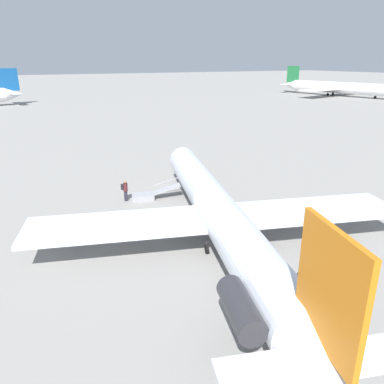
{
  "coord_description": "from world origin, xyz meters",
  "views": [
    {
      "loc": [
        -19.13,
        11.73,
        10.88
      ],
      "look_at": [
        3.76,
        -0.3,
        1.71
      ],
      "focal_mm": 35.0,
      "sensor_mm": 36.0,
      "label": 1
    }
  ],
  "objects_px": {
    "boarding_stairs": "(148,195)",
    "passenger": "(125,189)",
    "airplane_main": "(219,212)",
    "airplane_far_right": "(339,87)"
  },
  "relations": [
    {
      "from": "airplane_main",
      "to": "passenger",
      "type": "relative_size",
      "value": 17.18
    },
    {
      "from": "airplane_far_right",
      "to": "passenger",
      "type": "distance_m",
      "value": 106.41
    },
    {
      "from": "boarding_stairs",
      "to": "passenger",
      "type": "distance_m",
      "value": 1.93
    },
    {
      "from": "airplane_main",
      "to": "airplane_far_right",
      "type": "distance_m",
      "value": 109.56
    },
    {
      "from": "airplane_main",
      "to": "airplane_far_right",
      "type": "relative_size",
      "value": 0.72
    },
    {
      "from": "boarding_stairs",
      "to": "passenger",
      "type": "bearing_deg",
      "value": -179.58
    },
    {
      "from": "boarding_stairs",
      "to": "passenger",
      "type": "xyz_separation_m",
      "value": [
        0.51,
        1.75,
        0.64
      ]
    },
    {
      "from": "airplane_main",
      "to": "passenger",
      "type": "xyz_separation_m",
      "value": [
        9.54,
        2.99,
        -0.92
      ]
    },
    {
      "from": "airplane_far_right",
      "to": "passenger",
      "type": "height_order",
      "value": "airplane_far_right"
    },
    {
      "from": "airplane_main",
      "to": "boarding_stairs",
      "type": "bearing_deg",
      "value": 24.43
    }
  ]
}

